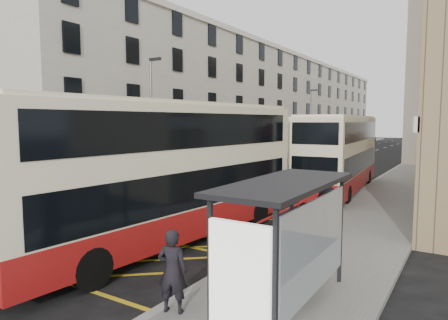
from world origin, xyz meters
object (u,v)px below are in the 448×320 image
Objects in this scene: bus_shelter at (284,219)px; pedestrian_mid at (269,271)px; double_decker_front at (167,172)px; street_lamp_far at (311,117)px; car_red at (425,143)px; pedestrian_near at (172,271)px; pedestrian_far at (329,202)px; white_van at (316,150)px; street_lamp_near at (152,113)px; car_dark at (366,139)px; double_decker_rear at (339,154)px; car_silver at (351,142)px.

bus_shelter reaches higher than pedestrian_mid.
bus_shelter is 6.15m from double_decker_front.
street_lamp_far is 23.34m from car_red.
pedestrian_near is 0.92× the size of pedestrian_far.
street_lamp_far is at bearing 75.33° from car_red.
bus_shelter is 1.10m from pedestrian_mid.
white_van is (-6.81, 34.60, -1.58)m from double_decker_front.
pedestrian_near is (-1.99, -1.11, -1.11)m from bus_shelter.
bus_shelter is 0.71× the size of white_van.
car_dark is (1.15, 56.34, -3.86)m from street_lamp_near.
car_dark is (-13.54, 68.73, -1.36)m from bus_shelter.
double_decker_rear is 46.70m from car_red.
street_lamp_far is 1.94× the size of car_silver.
white_van is at bearing -73.43° from car_silver.
car_silver is at bearing 103.39° from double_decker_front.
street_lamp_near is 51.37m from car_red.
double_decker_rear reaches higher than pedestrian_near.
street_lamp_near reaches higher than double_decker_rear.
pedestrian_near is at bearing -46.75° from street_lamp_near.
pedestrian_mid is (14.46, -42.58, -3.56)m from street_lamp_far.
bus_shelter is 0.90× the size of car_dark.
street_lamp_far is at bearing 90.00° from street_lamp_near.
double_decker_front reaches higher than pedestrian_far.
bus_shelter is at bearing -63.78° from car_silver.
pedestrian_far is at bearing 51.54° from double_decker_front.
street_lamp_far is 6.70m from white_van.
white_van is (-10.27, 38.56, -0.19)m from pedestrian_near.
double_decker_front is 55.65m from car_silver.
double_decker_rear is at bearing -64.33° from car_dark.
white_van is 26.46m from car_red.
white_van is at bearing 85.31° from car_red.
street_lamp_far reaches higher than double_decker_front.
pedestrian_far is (13.38, -35.20, -3.54)m from street_lamp_far.
pedestrian_far reaches higher than pedestrian_mid.
car_dark is 0.98× the size of car_red.
pedestrian_mid is at bearing -41.02° from street_lamp_near.
double_decker_rear is at bearing 15.84° from street_lamp_near.
bus_shelter is 44.94m from street_lamp_far.
car_red is (9.12, 24.84, -0.14)m from white_van.
pedestrian_mid is at bearing -171.57° from pedestrian_near.
street_lamp_near is at bearing -168.58° from double_decker_rear.
street_lamp_near reaches higher than pedestrian_near.
bus_shelter reaches higher than car_silver.
car_silver is at bearing 38.53° from car_red.
double_decker_front is 12.94m from double_decker_rear.
white_van is (-10.94, 30.25, -0.27)m from pedestrian_far.
pedestrian_mid is at bearing -65.39° from white_van.
double_decker_rear is (2.11, 12.77, -0.17)m from double_decker_front.
pedestrian_mid is (-0.23, -0.19, -1.06)m from bus_shelter.
car_red is (-1.15, 63.40, -0.33)m from pedestrian_near.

